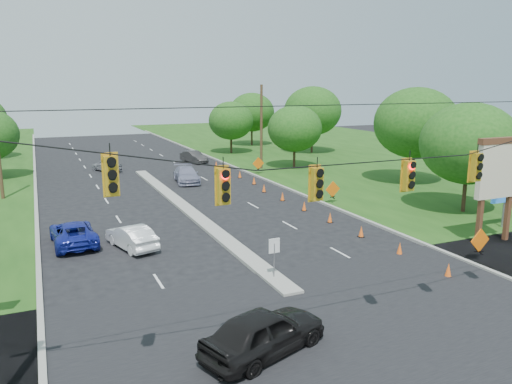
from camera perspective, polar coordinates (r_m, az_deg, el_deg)
name	(u,v)px	position (r m, az deg, el deg)	size (l,w,h in m)	color
ground	(346,338)	(19.08, 10.26, -16.15)	(160.00, 160.00, 0.00)	black
grass_right	(492,180)	(52.86, 25.37, 1.21)	(40.00, 160.00, 0.06)	#1E4714
cross_street	(346,338)	(19.08, 10.26, -16.15)	(160.00, 14.00, 0.02)	black
curb_left	(36,197)	(44.70, -23.86, -0.48)	(0.25, 110.00, 0.16)	gray
curb_right	(260,178)	(48.87, 0.47, 1.58)	(0.25, 110.00, 0.16)	gray
median	(186,209)	(37.20, -8.05, -1.93)	(1.00, 34.00, 0.18)	gray
median_sign	(274,251)	(23.27, 2.09, -6.71)	(0.55, 0.06, 2.05)	gray
signal_span	(368,212)	(16.49, 12.70, -2.24)	(25.60, 0.32, 9.00)	#422D1C
utility_pole_far_right	(261,127)	(53.77, 0.62, 7.39)	(0.28, 0.28, 9.00)	#422D1C
pylon_sign	(499,174)	(31.60, 26.03, 1.85)	(5.90, 2.30, 6.12)	#59331E
cone_0	(448,270)	(25.69, 21.12, -8.34)	(0.32, 0.32, 0.70)	orange
cone_1	(400,249)	(28.10, 16.10, -6.23)	(0.32, 0.32, 0.70)	orange
cone_2	(361,231)	(30.72, 11.93, -4.43)	(0.32, 0.32, 0.70)	orange
cone_3	(330,217)	(33.51, 8.46, -2.90)	(0.32, 0.32, 0.70)	orange
cone_4	(304,206)	(36.41, 5.53, -1.60)	(0.32, 0.32, 0.70)	orange
cone_5	(283,196)	(39.42, 3.05, -0.50)	(0.32, 0.32, 0.70)	orange
cone_6	(264,188)	(42.50, 0.92, 0.45)	(0.32, 0.32, 0.70)	orange
cone_7	(254,180)	(45.87, -0.23, 1.33)	(0.32, 0.32, 0.70)	orange
cone_8	(240,174)	(49.04, -1.86, 2.03)	(0.32, 0.32, 0.70)	orange
cone_9	(227,169)	(52.26, -3.30, 2.65)	(0.32, 0.32, 0.70)	orange
cone_10	(216,164)	(55.51, -4.57, 3.19)	(0.32, 0.32, 0.70)	orange
cone_11	(206,160)	(58.79, -5.70, 3.67)	(0.32, 0.32, 0.70)	orange
work_sign_0	(480,241)	(28.23, 24.21, -5.17)	(1.27, 0.58, 1.37)	black
work_sign_1	(333,190)	(38.61, 8.76, 0.24)	(1.27, 0.58, 1.37)	black
work_sign_2	(258,164)	(50.77, 0.26, 3.23)	(1.27, 0.58, 1.37)	black
tree_7	(469,144)	(38.02, 23.15, 5.12)	(6.72, 6.72, 7.84)	black
tree_8	(416,123)	(47.90, 17.80, 7.52)	(7.56, 7.56, 8.82)	black
tree_9	(295,129)	(54.44, 4.44, 7.24)	(5.88, 5.88, 6.86)	black
tree_10	(313,111)	(66.96, 6.48, 9.19)	(7.56, 7.56, 8.82)	black
tree_11	(252,112)	(75.01, -0.49, 9.10)	(6.72, 6.72, 7.84)	black
tree_12	(231,121)	(66.32, -2.88, 8.15)	(5.88, 5.88, 6.86)	black
black_sedan	(264,332)	(17.52, 0.94, -15.68)	(1.91, 4.74, 1.61)	black
white_sedan	(131,237)	(28.82, -14.04, -4.98)	(1.41, 4.05, 1.34)	white
blue_pickup	(73,233)	(30.42, -20.16, -4.43)	(2.28, 4.94, 1.37)	#192396
silver_car_far	(186,175)	(47.15, -7.95, 1.98)	(2.05, 5.04, 1.46)	#8888A5
silver_car_oncoming	(107,165)	(55.04, -16.69, 2.96)	(1.56, 3.87, 1.32)	gray
dark_car_receding	(194,157)	(59.03, -7.12, 4.00)	(1.45, 4.16, 1.37)	#2D2C2D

